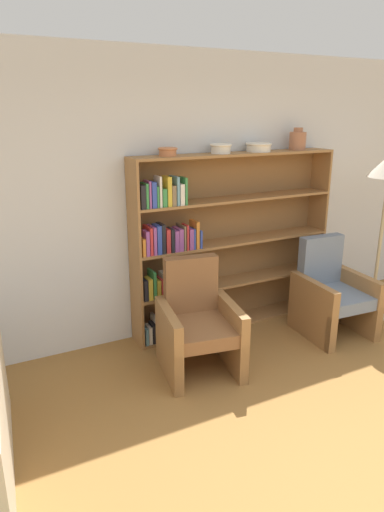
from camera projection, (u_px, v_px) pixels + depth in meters
wall_back at (195, 197)px, 4.57m from camera, size 12.00×0.06×2.75m
bookshelf at (216, 245)px, 4.64m from camera, size 2.21×0.30×1.81m
bowl_sage at (168, 151)px, 4.10m from camera, size 0.18×0.18×0.08m
bowl_olive at (221, 148)px, 4.34m from camera, size 0.21×0.21×0.09m
bowl_copper at (259, 147)px, 4.53m from camera, size 0.26×0.26×0.09m
vase_tall at (298, 140)px, 4.73m from camera, size 0.17×0.17×0.22m
armchair_leather at (198, 325)px, 3.98m from camera, size 0.75×0.78×0.97m
armchair_cushioned at (331, 294)px, 4.66m from camera, size 0.69×0.72×0.97m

